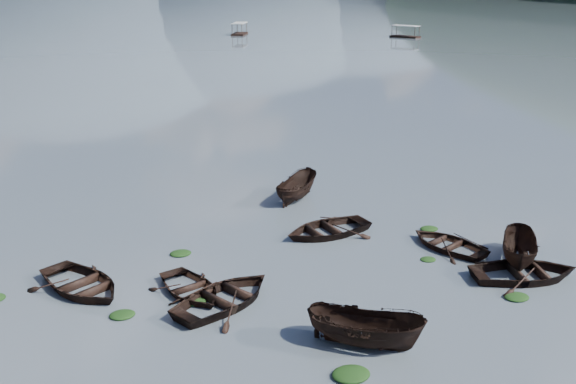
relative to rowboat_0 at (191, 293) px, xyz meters
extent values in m
plane|color=#4A545D|center=(6.15, -5.54, 0.00)|extent=(2400.00, 2400.00, 0.00)
imported|color=black|center=(0.00, 0.00, 0.00)|extent=(4.17, 4.85, 0.85)
imported|color=black|center=(1.31, -1.33, 0.00)|extent=(6.16, 5.76, 1.04)
imported|color=black|center=(5.87, -5.86, 0.00)|extent=(4.74, 3.87, 1.75)
imported|color=black|center=(13.31, 1.50, 0.00)|extent=(4.55, 5.11, 0.87)
imported|color=black|center=(15.03, -2.54, 0.00)|extent=(5.47, 4.28, 1.03)
imported|color=black|center=(15.74, -1.02, 0.00)|extent=(3.75, 4.56, 1.69)
imported|color=black|center=(-4.65, 1.56, 0.00)|extent=(5.66, 6.06, 1.02)
imported|color=black|center=(7.90, 4.83, 0.00)|extent=(5.59, 4.56, 1.01)
imported|color=black|center=(7.80, 10.67, 0.00)|extent=(4.09, 4.38, 1.69)
ellipsoid|color=black|center=(-2.95, -1.24, 0.00)|extent=(1.06, 0.87, 0.23)
ellipsoid|color=black|center=(0.06, -0.88, 0.00)|extent=(1.01, 0.81, 0.22)
ellipsoid|color=black|center=(4.69, -7.57, 0.00)|extent=(1.38, 1.10, 0.30)
ellipsoid|color=black|center=(11.66, 0.44, 0.00)|extent=(0.78, 0.66, 0.17)
ellipsoid|color=black|center=(13.60, -4.08, 0.00)|extent=(1.11, 0.88, 0.23)
ellipsoid|color=black|center=(0.00, 4.24, 0.00)|extent=(1.07, 0.89, 0.22)
ellipsoid|color=black|center=(13.50, 3.97, 0.00)|extent=(1.01, 0.81, 0.22)
camera|label=1|loc=(-2.35, -25.41, 13.46)|focal=40.00mm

